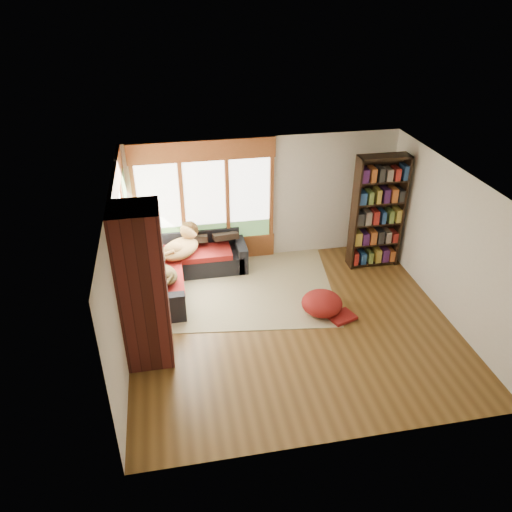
{
  "coord_description": "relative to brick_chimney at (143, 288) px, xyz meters",
  "views": [
    {
      "loc": [
        -1.9,
        -6.66,
        5.39
      ],
      "look_at": [
        -0.48,
        0.86,
        0.95
      ],
      "focal_mm": 35.0,
      "sensor_mm": 36.0,
      "label": 1
    }
  ],
  "objects": [
    {
      "name": "dog_brindle",
      "position": [
        0.26,
        1.49,
        -0.56
      ],
      "size": [
        0.66,
        0.82,
        0.4
      ],
      "rotation": [
        0.0,
        0.0,
        1.92
      ],
      "color": "#3F321B",
      "rests_on": "sectional_sofa"
    },
    {
      "name": "pouf",
      "position": [
        3.01,
        0.61,
        -1.09
      ],
      "size": [
        0.8,
        0.8,
        0.4
      ],
      "primitive_type": "ellipsoid",
      "rotation": [
        0.0,
        0.0,
        0.09
      ],
      "color": "maroon",
      "rests_on": "area_rug"
    },
    {
      "name": "wall_front",
      "position": [
        2.4,
        -2.15,
        0.0
      ],
      "size": [
        5.5,
        0.04,
        2.6
      ],
      "primitive_type": "cube",
      "color": "silver",
      "rests_on": "ground"
    },
    {
      "name": "wall_back",
      "position": [
        2.4,
        2.85,
        0.0
      ],
      "size": [
        5.5,
        0.04,
        2.6
      ],
      "primitive_type": "cube",
      "color": "silver",
      "rests_on": "ground"
    },
    {
      "name": "ceiling",
      "position": [
        2.4,
        0.35,
        1.3
      ],
      "size": [
        5.5,
        5.5,
        0.0
      ],
      "primitive_type": "plane",
      "color": "white"
    },
    {
      "name": "brick_chimney",
      "position": [
        0.0,
        0.0,
        0.0
      ],
      "size": [
        0.7,
        0.7,
        2.6
      ],
      "primitive_type": "cube",
      "color": "#471914",
      "rests_on": "ground"
    },
    {
      "name": "windows_left",
      "position": [
        -0.32,
        1.55,
        0.05
      ],
      "size": [
        0.1,
        2.62,
        1.9
      ],
      "color": "brown",
      "rests_on": "wall_left"
    },
    {
      "name": "windows_back",
      "position": [
        1.2,
        2.82,
        0.05
      ],
      "size": [
        2.82,
        0.1,
        1.9
      ],
      "color": "brown",
      "rests_on": "wall_back"
    },
    {
      "name": "bookshelf",
      "position": [
        4.54,
        2.07,
        -0.13
      ],
      "size": [
        1.01,
        0.34,
        2.35
      ],
      "color": "black",
      "rests_on": "ground"
    },
    {
      "name": "wall_right",
      "position": [
        5.15,
        0.35,
        0.0
      ],
      "size": [
        0.04,
        5.0,
        2.6
      ],
      "primitive_type": "cube",
      "color": "silver",
      "rests_on": "ground"
    },
    {
      "name": "roller_blind",
      "position": [
        -0.29,
        2.38,
        0.45
      ],
      "size": [
        0.03,
        0.72,
        0.9
      ],
      "primitive_type": "cube",
      "color": "#5B7C49",
      "rests_on": "wall_left"
    },
    {
      "name": "wall_left",
      "position": [
        -0.35,
        0.35,
        0.0
      ],
      "size": [
        0.04,
        5.0,
        2.6
      ],
      "primitive_type": "cube",
      "color": "silver",
      "rests_on": "ground"
    },
    {
      "name": "area_rug",
      "position": [
        1.58,
        1.77,
        -1.29
      ],
      "size": [
        4.09,
        3.33,
        0.01
      ],
      "primitive_type": "cube",
      "rotation": [
        0.0,
        0.0,
        -0.13
      ],
      "color": "beige",
      "rests_on": "ground"
    },
    {
      "name": "throw_pillows",
      "position": [
        0.53,
        2.1,
        -0.51
      ],
      "size": [
        1.98,
        1.68,
        0.45
      ],
      "color": "black",
      "rests_on": "sectional_sofa"
    },
    {
      "name": "sectional_sofa",
      "position": [
        0.45,
        2.05,
        -1.0
      ],
      "size": [
        2.2,
        2.2,
        0.8
      ],
      "rotation": [
        0.0,
        0.0,
        -0.07
      ],
      "color": "black",
      "rests_on": "ground"
    },
    {
      "name": "dog_tan",
      "position": [
        0.67,
        2.33,
        -0.5
      ],
      "size": [
        1.02,
        1.05,
        0.52
      ],
      "rotation": [
        0.0,
        0.0,
        0.86
      ],
      "color": "olive",
      "rests_on": "sectional_sofa"
    },
    {
      "name": "floor",
      "position": [
        2.4,
        0.35,
        -1.3
      ],
      "size": [
        5.5,
        5.5,
        0.0
      ],
      "primitive_type": "plane",
      "color": "#543717",
      "rests_on": "ground"
    }
  ]
}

